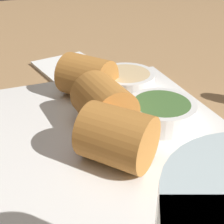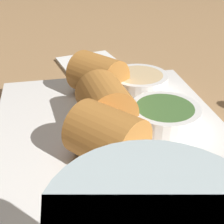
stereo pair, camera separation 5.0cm
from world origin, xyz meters
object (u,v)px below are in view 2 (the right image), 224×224
object	(u,v)px
serving_plate	(112,134)
dipping_bowl_far	(139,82)
dipping_bowl_near	(164,116)
napkin	(92,66)

from	to	relation	value
serving_plate	dipping_bowl_far	size ratio (longest dim) A/B	3.78
serving_plate	dipping_bowl_near	world-z (taller)	dipping_bowl_near
dipping_bowl_far	napkin	world-z (taller)	dipping_bowl_far
dipping_bowl_far	serving_plate	bearing A→B (deg)	-32.03
dipping_bowl_far	napkin	distance (cm)	14.50
dipping_bowl_near	napkin	world-z (taller)	dipping_bowl_near
dipping_bowl_far	napkin	xyz separation A→B (cm)	(-13.49, -4.67, -2.54)
dipping_bowl_near	napkin	bearing A→B (deg)	-167.59
dipping_bowl_far	dipping_bowl_near	bearing A→B (deg)	2.23
serving_plate	napkin	distance (cm)	22.44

